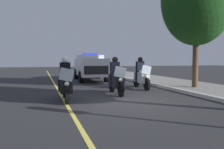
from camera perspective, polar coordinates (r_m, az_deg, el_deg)
name	(u,v)px	position (r m, az deg, el deg)	size (l,w,h in m)	color
ground_plane	(127,101)	(8.77, 3.82, -6.70)	(80.00, 80.00, 0.00)	#28282B
curb_strip	(201,95)	(10.44, 21.34, -4.83)	(48.00, 0.24, 0.15)	#B7B5AD
lane_stripe_center	(67,105)	(8.23, -11.19, -7.44)	(48.00, 0.12, 0.01)	#E0D14C
police_motorcycle_lead_left	(66,83)	(9.03, -11.51, -1.97)	(2.14, 0.59, 1.72)	black
police_motorcycle_lead_right	(116,79)	(10.42, 1.00, -1.12)	(2.14, 0.59, 1.72)	black
police_motorcycle_trailing	(141,76)	(12.47, 7.31, -0.33)	(2.14, 0.59, 1.72)	black
police_suv	(90,66)	(17.36, -5.46, 2.08)	(4.99, 2.26, 2.05)	silver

